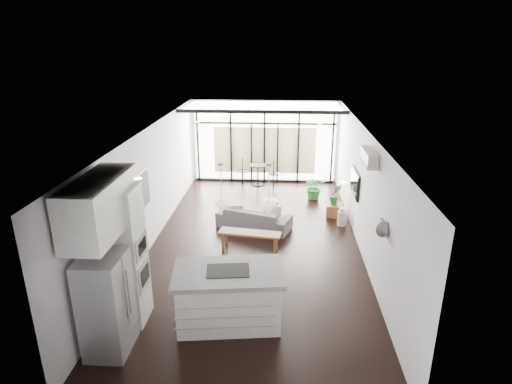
# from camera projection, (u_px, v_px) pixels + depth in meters

# --- Properties ---
(floor) EXTENTS (5.00, 10.00, 0.00)m
(floor) POSITION_uv_depth(u_px,v_px,m) (255.00, 244.00, 10.42)
(floor) COLOR black
(floor) RESTS_ON ground
(ceiling) EXTENTS (5.00, 10.00, 0.00)m
(ceiling) POSITION_uv_depth(u_px,v_px,m) (255.00, 131.00, 9.47)
(ceiling) COLOR silver
(ceiling) RESTS_ON ground
(wall_left) EXTENTS (0.02, 10.00, 2.80)m
(wall_left) POSITION_uv_depth(u_px,v_px,m) (150.00, 188.00, 10.10)
(wall_left) COLOR silver
(wall_left) RESTS_ON ground
(wall_right) EXTENTS (0.02, 10.00, 2.80)m
(wall_right) POSITION_uv_depth(u_px,v_px,m) (364.00, 193.00, 9.80)
(wall_right) COLOR silver
(wall_right) RESTS_ON ground
(wall_back) EXTENTS (5.00, 0.02, 2.80)m
(wall_back) POSITION_uv_depth(u_px,v_px,m) (265.00, 142.00, 14.64)
(wall_back) COLOR silver
(wall_back) RESTS_ON ground
(wall_front) EXTENTS (5.00, 0.02, 2.80)m
(wall_front) POSITION_uv_depth(u_px,v_px,m) (229.00, 326.00, 5.25)
(wall_front) COLOR silver
(wall_front) RESTS_ON ground
(glazing) EXTENTS (5.00, 0.20, 2.80)m
(glazing) POSITION_uv_depth(u_px,v_px,m) (265.00, 142.00, 14.53)
(glazing) COLOR black
(glazing) RESTS_ON ground
(skylight) EXTENTS (4.70, 1.90, 0.06)m
(skylight) POSITION_uv_depth(u_px,v_px,m) (264.00, 106.00, 13.24)
(skylight) COLOR silver
(skylight) RESTS_ON ceiling
(neighbour_building) EXTENTS (3.50, 0.02, 1.60)m
(neighbour_building) POSITION_uv_depth(u_px,v_px,m) (265.00, 150.00, 14.70)
(neighbour_building) COLOR beige
(neighbour_building) RESTS_ON ground
(island) EXTENTS (1.99, 1.33, 1.02)m
(island) POSITION_uv_depth(u_px,v_px,m) (229.00, 297.00, 7.42)
(island) COLOR white
(island) RESTS_ON floor
(cooktop) EXTENTS (0.78, 0.57, 0.01)m
(cooktop) POSITION_uv_depth(u_px,v_px,m) (228.00, 270.00, 7.24)
(cooktop) COLOR black
(cooktop) RESTS_ON island
(fridge) EXTENTS (0.64, 0.80, 1.66)m
(fridge) POSITION_uv_depth(u_px,v_px,m) (107.00, 304.00, 6.65)
(fridge) COLOR gray
(fridge) RESTS_ON floor
(appliance_column) EXTENTS (0.64, 0.68, 2.49)m
(appliance_column) POSITION_uv_depth(u_px,v_px,m) (123.00, 256.00, 7.26)
(appliance_column) COLOR white
(appliance_column) RESTS_ON floor
(upper_cabinets) EXTENTS (0.62, 1.75, 0.86)m
(upper_cabinets) POSITION_uv_depth(u_px,v_px,m) (101.00, 205.00, 6.47)
(upper_cabinets) COLOR white
(upper_cabinets) RESTS_ON wall_left
(pendant_left) EXTENTS (0.26, 0.26, 0.18)m
(pendant_left) POSITION_uv_depth(u_px,v_px,m) (222.00, 207.00, 7.27)
(pendant_left) COLOR silver
(pendant_left) RESTS_ON ceiling
(pendant_right) EXTENTS (0.26, 0.26, 0.18)m
(pendant_right) POSITION_uv_depth(u_px,v_px,m) (269.00, 209.00, 7.23)
(pendant_right) COLOR silver
(pendant_right) RESTS_ON ceiling
(sofa) EXTENTS (2.00, 1.17, 0.75)m
(sofa) POSITION_uv_depth(u_px,v_px,m) (254.00, 215.00, 11.21)
(sofa) COLOR #4D4D4F
(sofa) RESTS_ON floor
(console_bench) EXTENTS (1.50, 0.57, 0.47)m
(console_bench) POSITION_uv_depth(u_px,v_px,m) (250.00, 241.00, 10.06)
(console_bench) COLOR brown
(console_bench) RESTS_ON floor
(pouf) EXTENTS (0.47, 0.47, 0.37)m
(pouf) POSITION_uv_depth(u_px,v_px,m) (270.00, 206.00, 12.30)
(pouf) COLOR beige
(pouf) RESTS_ON floor
(crate) EXTENTS (0.50, 0.50, 0.34)m
(crate) POSITION_uv_depth(u_px,v_px,m) (335.00, 210.00, 12.05)
(crate) COLOR brown
(crate) RESTS_ON floor
(plant_tall) EXTENTS (0.84, 0.90, 0.60)m
(plant_tall) POSITION_uv_depth(u_px,v_px,m) (314.00, 190.00, 13.28)
(plant_tall) COLOR #296D29
(plant_tall) RESTS_ON floor
(plant_crate) EXTENTS (0.37, 0.62, 0.27)m
(plant_crate) POSITION_uv_depth(u_px,v_px,m) (335.00, 200.00, 11.95)
(plant_crate) COLOR #296D29
(plant_crate) RESTS_ON crate
(milk_can) EXTENTS (0.28, 0.28, 0.49)m
(milk_can) POSITION_uv_depth(u_px,v_px,m) (342.00, 217.00, 11.41)
(milk_can) COLOR beige
(milk_can) RESTS_ON floor
(bistro_set) EXTENTS (1.52, 0.87, 0.68)m
(bistro_set) POSITION_uv_depth(u_px,v_px,m) (258.00, 175.00, 14.54)
(bistro_set) COLOR black
(bistro_set) RESTS_ON floor
(tv) EXTENTS (0.05, 1.10, 0.65)m
(tv) POSITION_uv_depth(u_px,v_px,m) (355.00, 183.00, 10.77)
(tv) COLOR black
(tv) RESTS_ON wall_right
(ac_unit) EXTENTS (0.22, 0.90, 0.30)m
(ac_unit) POSITION_uv_depth(u_px,v_px,m) (369.00, 157.00, 8.70)
(ac_unit) COLOR silver
(ac_unit) RESTS_ON wall_right
(framed_art) EXTENTS (0.04, 0.70, 0.90)m
(framed_art) POSITION_uv_depth(u_px,v_px,m) (144.00, 189.00, 9.57)
(framed_art) COLOR black
(framed_art) RESTS_ON wall_left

